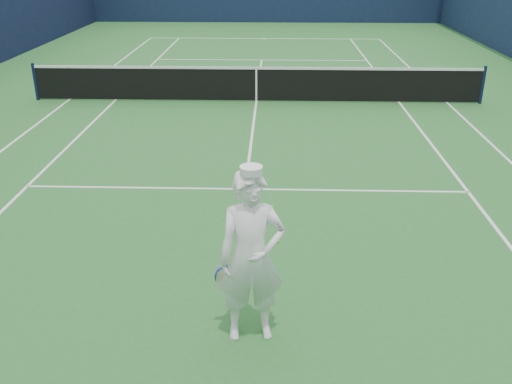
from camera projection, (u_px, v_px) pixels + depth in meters
ground at (256, 102)px, 16.47m from camera, size 80.00×80.00×0.00m
court_markings at (256, 102)px, 16.47m from camera, size 11.03×23.83×0.01m
windscreen_fence at (256, 31)px, 15.67m from camera, size 20.12×36.12×4.00m
tennis_net at (256, 83)px, 16.25m from camera, size 12.88×0.09×1.07m
tennis_player at (251, 257)px, 6.28m from camera, size 0.87×0.60×2.10m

